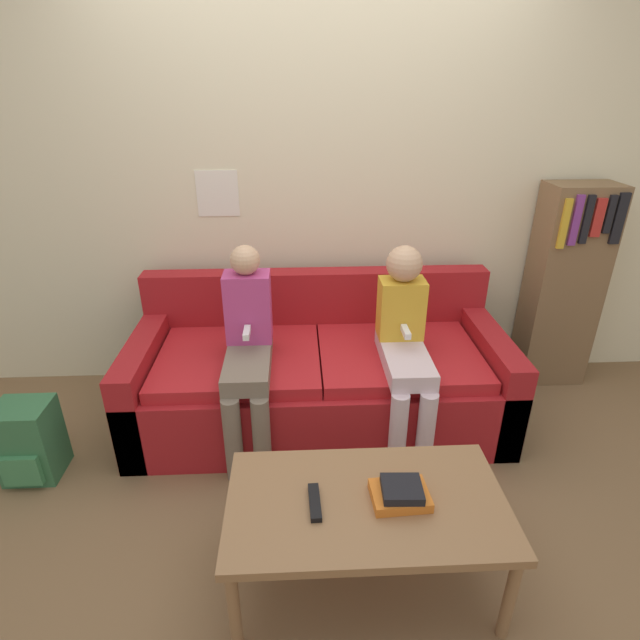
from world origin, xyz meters
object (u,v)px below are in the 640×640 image
object	(u,v)px
couch	(319,375)
backpack	(29,441)
coffee_table	(366,509)
person_left	(248,345)
person_right	(405,339)
tv_remote	(315,502)
bookshelf	(563,287)

from	to	relation	value
couch	backpack	world-z (taller)	couch
backpack	coffee_table	bearing A→B (deg)	-23.37
couch	coffee_table	world-z (taller)	couch
person_left	backpack	world-z (taller)	person_left
couch	person_right	xyz separation A→B (m)	(0.44, -0.21, 0.34)
person_left	person_right	xyz separation A→B (m)	(0.82, 0.00, 0.01)
couch	person_left	bearing A→B (deg)	-150.88
couch	coffee_table	bearing A→B (deg)	-83.66
tv_remote	person_left	bearing A→B (deg)	106.35
coffee_table	bookshelf	world-z (taller)	bookshelf
person_right	bookshelf	distance (m)	1.26
couch	person_left	distance (m)	0.54
person_right	tv_remote	size ratio (longest dim) A/B	6.25
tv_remote	backpack	world-z (taller)	tv_remote
person_left	bookshelf	size ratio (longest dim) A/B	0.84
coffee_table	person_right	distance (m)	1.00
coffee_table	backpack	world-z (taller)	coffee_table
couch	backpack	distance (m)	1.53
tv_remote	backpack	size ratio (longest dim) A/B	0.42
coffee_table	backpack	bearing A→B (deg)	156.63
person_left	tv_remote	distance (m)	0.99
tv_remote	couch	bearing A→B (deg)	84.53
tv_remote	backpack	xyz separation A→B (m)	(-1.40, 0.70, -0.24)
backpack	tv_remote	bearing A→B (deg)	-26.59
coffee_table	couch	bearing A→B (deg)	96.34
couch	tv_remote	xyz separation A→B (m)	(-0.07, -1.14, 0.17)
coffee_table	backpack	size ratio (longest dim) A/B	2.53
backpack	bookshelf	bearing A→B (deg)	14.73
tv_remote	bookshelf	bearing A→B (deg)	40.55
person_left	coffee_table	bearing A→B (deg)	-61.27
coffee_table	tv_remote	bearing A→B (deg)	-176.32
person_left	bookshelf	bearing A→B (deg)	16.42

